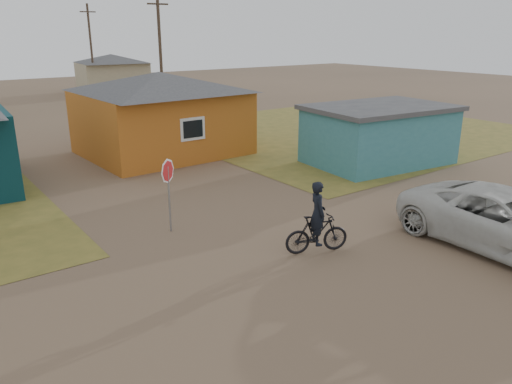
% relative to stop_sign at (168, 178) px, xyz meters
% --- Properties ---
extents(ground, '(120.00, 120.00, 0.00)m').
position_rel_stop_sign_xyz_m(ground, '(1.86, -4.67, -1.66)').
color(ground, brown).
extents(grass_ne, '(20.00, 18.00, 0.00)m').
position_rel_stop_sign_xyz_m(grass_ne, '(15.86, 8.33, -1.66)').
color(grass_ne, olive).
rests_on(grass_ne, ground).
extents(house_yellow, '(7.72, 6.76, 3.90)m').
position_rel_stop_sign_xyz_m(house_yellow, '(4.36, 9.32, 0.34)').
color(house_yellow, '#BE651D').
rests_on(house_yellow, ground).
extents(shed_turquoise, '(6.71, 4.93, 2.60)m').
position_rel_stop_sign_xyz_m(shed_turquoise, '(11.36, 1.83, -0.35)').
color(shed_turquoise, teal).
rests_on(shed_turquoise, ground).
extents(house_beige_east, '(6.95, 6.05, 3.60)m').
position_rel_stop_sign_xyz_m(house_beige_east, '(11.86, 35.33, 0.19)').
color(house_beige_east, tan).
rests_on(house_beige_east, ground).
extents(utility_pole_near, '(1.40, 0.20, 8.00)m').
position_rel_stop_sign_xyz_m(utility_pole_near, '(8.36, 17.33, 2.48)').
color(utility_pole_near, '#453529').
rests_on(utility_pole_near, ground).
extents(utility_pole_far, '(1.40, 0.20, 8.00)m').
position_rel_stop_sign_xyz_m(utility_pole_far, '(9.36, 33.33, 2.48)').
color(utility_pole_far, '#453529').
rests_on(utility_pole_far, ground).
extents(stop_sign, '(0.72, 0.20, 2.24)m').
position_rel_stop_sign_xyz_m(stop_sign, '(0.00, 0.00, 0.00)').
color(stop_sign, gray).
rests_on(stop_sign, ground).
extents(cyclist, '(1.83, 1.11, 2.00)m').
position_rel_stop_sign_xyz_m(cyclist, '(2.51, -3.68, -0.93)').
color(cyclist, black).
rests_on(cyclist, ground).
extents(vehicle, '(2.83, 5.92, 1.63)m').
position_rel_stop_sign_xyz_m(vehicle, '(6.80, -6.60, -0.85)').
color(vehicle, silver).
rests_on(vehicle, ground).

